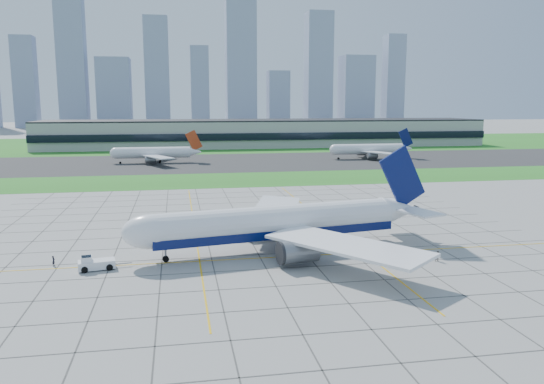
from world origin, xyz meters
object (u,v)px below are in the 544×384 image
object	(u,v)px
airliner	(278,223)
crew_far	(438,256)
crew_near	(54,261)
distant_jet_2	(370,149)
pushback_tug	(95,263)
distant_jet_1	(155,153)

from	to	relation	value
airliner	crew_far	bearing A→B (deg)	-34.33
crew_near	crew_far	distance (m)	61.29
crew_near	distant_jet_2	size ratio (longest dim) A/B	0.04
pushback_tug	distant_jet_2	world-z (taller)	distant_jet_2
airliner	crew_near	world-z (taller)	airliner
crew_near	distant_jet_1	distance (m)	147.50
airliner	pushback_tug	bearing A→B (deg)	-179.51
pushback_tug	distant_jet_1	xyz separation A→B (m)	(3.48, 150.25, 3.50)
crew_near	distant_jet_2	world-z (taller)	distant_jet_2
crew_far	distant_jet_1	world-z (taller)	distant_jet_1
airliner	distant_jet_1	distance (m)	147.08
distant_jet_1	crew_near	bearing A→B (deg)	-93.95
pushback_tug	crew_far	distance (m)	54.29
distant_jet_1	distant_jet_2	xyz separation A→B (m)	(97.35, 0.72, 0.00)
crew_far	pushback_tug	bearing A→B (deg)	-179.94
distant_jet_1	distant_jet_2	distance (m)	97.36
distant_jet_1	distant_jet_2	size ratio (longest dim) A/B	1.00
airliner	crew_near	distance (m)	36.80
airliner	pushback_tug	xyz separation A→B (m)	(-29.82, -5.54, -3.84)
pushback_tug	crew_far	bearing A→B (deg)	-15.72
crew_near	distant_jet_1	bearing A→B (deg)	8.15
crew_near	distant_jet_2	xyz separation A→B (m)	(107.51, 147.82, 3.67)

